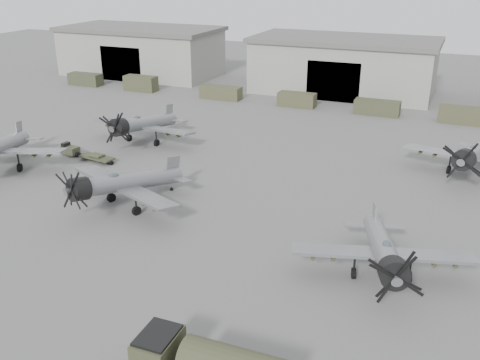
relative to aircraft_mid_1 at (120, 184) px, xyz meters
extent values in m
plane|color=slate|center=(7.66, -10.58, -2.32)|extent=(220.00, 220.00, 0.00)
cube|color=#9D9D93|center=(-30.34, 51.42, 1.68)|extent=(28.00, 14.00, 8.00)
cube|color=#60605C|center=(-30.34, 51.42, 6.03)|extent=(29.00, 14.80, 0.70)
cube|color=black|center=(-30.34, 44.62, 0.68)|extent=(8.12, 0.40, 6.00)
cube|color=#9D9D93|center=(7.66, 51.42, 1.68)|extent=(28.00, 14.00, 8.00)
cube|color=#60605C|center=(7.66, 51.42, 6.03)|extent=(29.00, 14.80, 0.70)
cube|color=black|center=(7.66, 44.62, 0.68)|extent=(8.12, 0.40, 6.00)
cube|color=#3E432C|center=(-34.28, 39.42, -1.32)|extent=(5.94, 2.20, 2.02)
cube|color=#43462D|center=(-23.13, 39.42, -1.10)|extent=(5.47, 2.20, 2.44)
cube|color=#4A4B31|center=(-8.63, 39.42, -1.33)|extent=(6.43, 2.20, 1.98)
cube|color=#48482F|center=(3.64, 39.42, -1.30)|extent=(5.48, 2.20, 2.04)
cube|color=#40432C|center=(15.25, 39.42, -1.31)|extent=(6.20, 2.20, 2.02)
cube|color=#48482F|center=(26.35, 39.42, -1.22)|extent=(6.06, 2.20, 2.20)
cylinder|color=gray|center=(-16.97, 3.45, 0.06)|extent=(5.85, 11.24, 3.38)
cube|color=gray|center=(-18.90, 8.16, 0.23)|extent=(0.80, 1.72, 2.16)
cylinder|color=black|center=(-14.73, 3.43, -1.95)|extent=(0.61, 0.92, 0.87)
cylinder|color=black|center=(-18.77, 7.86, -2.16)|extent=(0.25, 0.37, 0.35)
cylinder|color=gray|center=(0.36, 0.88, -0.09)|extent=(5.45, 10.54, 3.17)
cylinder|color=black|center=(-1.43, -3.54, 0.67)|extent=(2.39, 2.21, 2.11)
cube|color=gray|center=(0.13, 0.32, -0.35)|extent=(12.59, 6.84, 0.57)
cube|color=gray|center=(2.15, 5.30, 0.07)|extent=(0.75, 1.61, 2.03)
ellipsoid|color=#3F4C54|center=(-0.25, -0.62, 0.83)|extent=(1.02, 1.36, 0.57)
cylinder|color=black|center=(-1.73, 0.85, -1.97)|extent=(0.57, 0.86, 0.81)
cylinder|color=black|center=(1.84, -0.60, -1.97)|extent=(0.57, 0.86, 0.81)
cylinder|color=black|center=(2.03, 5.02, -2.17)|extent=(0.23, 0.35, 0.32)
cylinder|color=gray|center=(22.30, -1.93, -0.20)|extent=(4.27, 10.21, 3.01)
cylinder|color=black|center=(23.57, -6.27, 0.52)|extent=(2.19, 1.98, 2.00)
cube|color=gray|center=(22.46, -2.49, -0.45)|extent=(12.15, 5.44, 0.54)
cube|color=gray|center=(21.02, 2.41, -0.05)|extent=(0.56, 1.57, 1.92)
ellipsoid|color=#3F4C54|center=(22.73, -3.41, 0.67)|extent=(0.88, 1.27, 0.54)
cylinder|color=black|center=(20.76, -3.19, -1.99)|extent=(0.48, 0.82, 0.77)
cylinder|color=black|center=(24.27, -2.15, -1.99)|extent=(0.48, 0.82, 0.77)
cylinder|color=black|center=(21.10, 2.13, -2.18)|extent=(0.20, 0.33, 0.31)
cylinder|color=gray|center=(-7.93, 16.77, -0.03)|extent=(2.36, 11.12, 3.25)
cylinder|color=black|center=(-8.29, 11.89, 0.75)|extent=(2.09, 1.78, 2.16)
cube|color=gray|center=(-7.98, 16.15, -0.29)|extent=(13.14, 3.23, 0.58)
cube|color=gray|center=(-7.58, 21.65, 0.13)|extent=(0.25, 1.74, 2.08)
ellipsoid|color=#3F4C54|center=(-8.05, 15.11, 0.91)|extent=(0.71, 1.29, 0.58)
cylinder|color=black|center=(-9.97, 16.08, -1.96)|extent=(0.35, 0.85, 0.83)
cylinder|color=black|center=(-6.02, 15.80, -1.96)|extent=(0.35, 0.85, 0.83)
cylinder|color=black|center=(-7.60, 21.34, -2.17)|extent=(0.15, 0.34, 0.33)
cylinder|color=#9C9EA4|center=(27.81, 20.18, -0.01)|extent=(3.75, 11.22, 3.28)
cylinder|color=black|center=(26.84, 15.35, 0.77)|extent=(2.28, 2.02, 2.18)
cube|color=#9C9EA4|center=(27.69, 19.57, -0.28)|extent=(13.31, 4.87, 0.59)
ellipsoid|color=#3F4C54|center=(27.48, 18.54, 0.94)|extent=(0.87, 1.36, 0.59)
cylinder|color=black|center=(25.69, 19.76, -1.96)|extent=(0.45, 0.88, 0.84)
cube|color=#3C3E28|center=(13.56, -16.53, -0.56)|extent=(1.86, 2.64, 1.93)
cube|color=black|center=(13.56, -16.53, 0.46)|extent=(1.74, 2.30, 0.17)
cube|color=#393E28|center=(-13.13, 9.35, -1.75)|extent=(2.01, 1.39, 0.83)
cube|color=black|center=(-13.75, 9.43, -1.23)|extent=(0.64, 1.00, 0.52)
cylinder|color=black|center=(-13.13, 9.35, -2.06)|extent=(1.32, 0.74, 0.58)
cylinder|color=black|center=(-11.78, 9.17, -1.85)|extent=(1.25, 0.25, 0.08)
cube|color=#393E28|center=(-9.20, 8.82, -1.85)|extent=(4.12, 1.97, 0.19)
cylinder|color=black|center=(-9.20, 8.82, -2.12)|extent=(1.61, 0.66, 0.46)
cylinder|color=#393E28|center=(-9.20, 8.82, -1.65)|extent=(1.49, 0.52, 0.33)
imported|color=#484B31|center=(-18.54, 7.10, -1.47)|extent=(0.52, 0.69, 1.72)
camera|label=1|loc=(25.63, -34.78, 17.62)|focal=40.00mm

